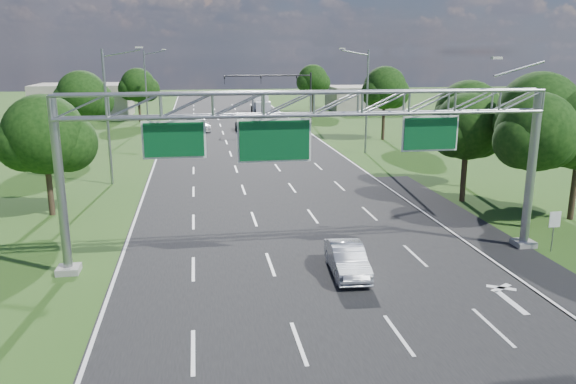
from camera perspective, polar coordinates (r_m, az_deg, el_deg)
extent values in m
plane|color=#274E17|center=(44.57, -2.62, 1.36)|extent=(220.00, 220.00, 0.00)
cube|color=black|center=(44.57, -2.62, 1.36)|extent=(18.00, 180.00, 0.02)
cube|color=black|center=(32.65, 19.00, -4.17)|extent=(3.00, 30.00, 0.02)
cube|color=gray|center=(31.62, 22.80, -4.82)|extent=(1.00, 1.00, 0.30)
cylinder|color=gray|center=(30.66, 23.48, 2.01)|extent=(0.44, 0.44, 8.00)
cube|color=gray|center=(27.64, -21.39, -7.35)|extent=(1.00, 1.00, 0.30)
cylinder|color=gray|center=(26.55, -22.12, 0.43)|extent=(0.40, 0.40, 8.00)
cylinder|color=gray|center=(29.48, 22.43, 11.50)|extent=(2.54, 0.12, 0.79)
cube|color=beige|center=(28.87, 20.45, 12.64)|extent=(0.50, 0.22, 0.12)
cube|color=white|center=(25.48, -11.50, 5.24)|extent=(2.80, 0.05, 1.70)
cube|color=#084621|center=(25.43, -11.50, 5.22)|extent=(2.62, 0.05, 1.52)
cube|color=white|center=(25.72, -1.38, 5.26)|extent=(3.40, 0.05, 2.00)
cube|color=#084621|center=(25.66, -1.36, 5.24)|extent=(3.22, 0.05, 1.82)
cube|color=white|center=(27.73, 14.23, 5.79)|extent=(2.80, 0.05, 1.70)
cube|color=#084621|center=(27.68, 14.28, 5.77)|extent=(2.62, 0.05, 1.52)
cylinder|color=gray|center=(31.06, 25.32, -3.76)|extent=(0.06, 0.06, 2.00)
cube|color=white|center=(30.85, 25.49, -2.54)|extent=(0.60, 0.04, 0.80)
cylinder|color=black|center=(80.07, 2.31, 9.54)|extent=(0.24, 0.24, 7.00)
cylinder|color=black|center=(78.90, -2.03, 11.73)|extent=(12.00, 0.18, 0.18)
imported|color=black|center=(78.39, -6.47, 11.24)|extent=(0.18, 0.22, 1.10)
imported|color=black|center=(78.80, -2.76, 11.32)|extent=(0.18, 0.22, 1.10)
imported|color=black|center=(79.53, 0.89, 11.36)|extent=(0.18, 0.22, 1.10)
cylinder|color=gray|center=(43.95, -17.88, 7.14)|extent=(0.20, 0.20, 10.00)
cylinder|color=gray|center=(43.52, -16.62, 13.38)|extent=(2.78, 0.12, 0.60)
cube|color=beige|center=(43.38, -14.90, 14.02)|extent=(0.55, 0.22, 0.12)
cylinder|color=gray|center=(78.62, -14.23, 10.14)|extent=(0.20, 0.20, 10.00)
cylinder|color=gray|center=(78.38, -13.47, 13.62)|extent=(2.78, 0.12, 0.60)
cube|color=beige|center=(78.30, -12.51, 13.96)|extent=(0.55, 0.22, 0.12)
cylinder|color=gray|center=(55.90, 8.02, 9.01)|extent=(0.20, 0.20, 10.00)
cylinder|color=gray|center=(55.33, 6.86, 13.87)|extent=(2.78, 0.12, 0.60)
cube|color=beige|center=(54.98, 5.53, 14.32)|extent=(0.55, 0.22, 0.12)
cylinder|color=#2D2116|center=(34.63, 23.30, -0.32)|extent=(0.36, 0.36, 3.74)
sphere|color=black|center=(33.99, 23.89, 5.62)|extent=(4.40, 4.40, 4.40)
sphere|color=black|center=(35.00, 24.97, 4.81)|extent=(3.30, 3.30, 3.30)
sphere|color=black|center=(33.27, 22.66, 4.81)|extent=(3.08, 3.08, 3.08)
cylinder|color=#2D2116|center=(38.11, 23.50, 1.23)|extent=(0.36, 0.36, 4.18)
sphere|color=black|center=(37.50, 24.11, 7.33)|extent=(5.00, 5.00, 5.00)
sphere|color=black|center=(38.59, 25.26, 6.43)|extent=(3.75, 3.75, 3.75)
sphere|color=black|center=(36.69, 22.80, 6.55)|extent=(3.50, 3.50, 3.50)
cylinder|color=#2D2116|center=(39.26, 17.41, 1.45)|extent=(0.36, 0.36, 3.30)
sphere|color=black|center=(38.70, 17.78, 6.38)|extent=(4.40, 4.40, 4.40)
sphere|color=black|center=(39.63, 18.89, 5.66)|extent=(3.30, 3.30, 3.30)
sphere|color=black|center=(38.05, 16.60, 5.67)|extent=(3.08, 3.08, 3.08)
cylinder|color=#2D2116|center=(37.42, 27.01, 0.12)|extent=(0.36, 0.36, 3.52)
sphere|color=black|center=(36.03, 26.50, 4.79)|extent=(3.22, 3.22, 3.22)
cylinder|color=#2D2116|center=(43.63, 17.46, 2.81)|extent=(0.36, 0.36, 3.52)
sphere|color=black|center=(43.10, 17.82, 7.61)|extent=(4.80, 4.80, 4.80)
sphere|color=black|center=(44.07, 18.93, 6.86)|extent=(3.60, 3.60, 3.60)
sphere|color=black|center=(42.41, 16.65, 6.94)|extent=(3.36, 3.36, 3.36)
cylinder|color=#2D2116|center=(37.26, -23.02, 0.14)|extent=(0.36, 0.36, 3.08)
sphere|color=black|center=(36.65, -23.53, 5.39)|extent=(4.80, 4.80, 4.80)
sphere|color=black|center=(36.84, -21.48, 4.68)|extent=(3.60, 3.60, 3.60)
sphere|color=black|center=(36.71, -25.20, 4.48)|extent=(3.36, 3.36, 3.36)
cylinder|color=#2D2116|center=(59.76, -19.90, 5.61)|extent=(0.36, 0.36, 3.74)
sphere|color=black|center=(59.38, -20.21, 9.22)|extent=(4.80, 4.80, 4.80)
sphere|color=black|center=(59.61, -18.94, 8.76)|extent=(3.60, 3.60, 3.60)
sphere|color=black|center=(59.33, -21.26, 8.66)|extent=(3.36, 3.36, 3.36)
cylinder|color=#2D2116|center=(83.98, -14.85, 8.03)|extent=(0.36, 0.36, 3.30)
sphere|color=black|center=(83.71, -15.00, 10.46)|extent=(4.80, 4.80, 4.80)
sphere|color=black|center=(84.04, -14.13, 10.11)|extent=(3.60, 3.60, 3.60)
sphere|color=black|center=(83.55, -15.75, 10.08)|extent=(3.36, 3.36, 3.36)
cylinder|color=#2D2116|center=(65.17, 9.66, 6.98)|extent=(0.36, 0.36, 3.96)
sphere|color=black|center=(64.82, 9.80, 10.40)|extent=(4.80, 4.80, 4.80)
sphere|color=black|center=(65.63, 10.67, 9.88)|extent=(3.60, 3.60, 3.60)
sphere|color=black|center=(64.22, 8.95, 9.97)|extent=(3.36, 3.36, 3.36)
cylinder|color=#2D2116|center=(93.50, 2.51, 9.12)|extent=(0.36, 0.36, 3.52)
sphere|color=black|center=(93.26, 2.54, 11.37)|extent=(4.80, 4.80, 4.80)
sphere|color=black|center=(93.93, 3.21, 11.01)|extent=(3.60, 3.60, 3.60)
sphere|color=black|center=(92.77, 1.91, 11.06)|extent=(3.36, 3.36, 3.36)
cube|color=gray|center=(93.06, -20.01, 8.73)|extent=(14.00, 10.00, 5.00)
cube|color=gray|center=(99.82, 7.75, 9.45)|extent=(12.00, 9.00, 4.00)
imported|color=#A5A9B0|center=(25.61, 6.02, -6.81)|extent=(1.73, 4.28, 1.38)
imported|color=silver|center=(73.11, -8.88, 6.78)|extent=(2.74, 5.33, 1.48)
imported|color=black|center=(72.51, -4.57, 6.74)|extent=(2.24, 4.50, 1.22)
imported|color=black|center=(73.84, -9.64, 6.85)|extent=(2.26, 4.71, 1.55)
cube|color=silver|center=(93.49, -2.87, 9.04)|extent=(2.71, 6.10, 2.99)
cube|color=silver|center=(89.40, -2.56, 8.46)|extent=(2.41, 2.31, 2.19)
cylinder|color=black|center=(89.53, -3.27, 8.08)|extent=(0.35, 1.00, 1.00)
cylinder|color=black|center=(89.79, -1.87, 8.11)|extent=(0.35, 1.00, 1.00)
cylinder|color=black|center=(95.45, -3.66, 8.44)|extent=(0.35, 1.00, 1.00)
cylinder|color=black|center=(95.69, -2.34, 8.47)|extent=(0.35, 1.00, 1.00)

